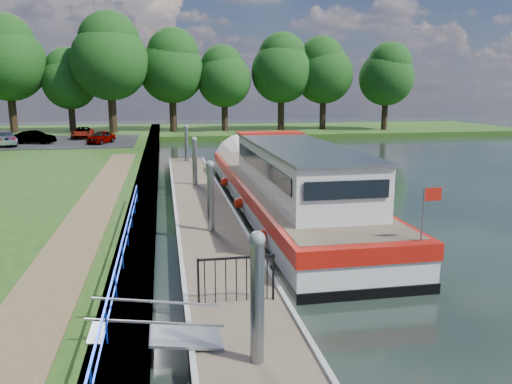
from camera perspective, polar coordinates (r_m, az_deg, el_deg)
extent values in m
plane|color=black|center=(10.53, -0.40, -19.31)|extent=(160.00, 160.00, 0.00)
cube|color=#473D2D|center=(24.43, -12.56, -0.47)|extent=(1.10, 90.00, 0.78)
cube|color=#214413|center=(62.59, 2.07, 7.02)|extent=(60.00, 18.00, 0.60)
cube|color=brown|center=(17.73, -19.33, -4.08)|extent=(1.60, 40.00, 0.05)
cube|color=black|center=(48.04, -21.87, 5.37)|extent=(14.00, 12.00, 0.06)
cube|color=#0C2DBF|center=(12.58, -15.43, -7.03)|extent=(0.04, 18.00, 0.04)
cube|color=#0C2DBF|center=(12.69, -15.34, -8.53)|extent=(0.03, 18.00, 0.03)
cylinder|color=#0C2DBF|center=(9.93, -16.75, -14.41)|extent=(0.04, 0.04, 0.72)
cylinder|color=#0C2DBF|center=(11.76, -15.73, -10.15)|extent=(0.04, 0.04, 0.72)
cylinder|color=#0C2DBF|center=(13.63, -15.01, -7.05)|extent=(0.04, 0.04, 0.72)
cylinder|color=#0C2DBF|center=(15.53, -14.47, -4.70)|extent=(0.04, 0.04, 0.72)
cylinder|color=#0C2DBF|center=(17.46, -14.05, -2.87)|extent=(0.04, 0.04, 0.72)
cylinder|color=#0C2DBF|center=(19.40, -13.71, -1.40)|extent=(0.04, 0.04, 0.72)
cylinder|color=#0C2DBF|center=(21.35, -13.44, -0.20)|extent=(0.04, 0.04, 0.72)
cube|color=brown|center=(22.53, -6.22, -1.55)|extent=(2.50, 30.00, 0.24)
cube|color=#9EA0A3|center=(11.36, -1.32, -16.53)|extent=(2.30, 5.00, 0.30)
cube|color=#9EA0A3|center=(18.74, -5.26, -5.00)|extent=(2.30, 5.00, 0.30)
cube|color=#9EA0A3|center=(26.48, -6.87, -0.08)|extent=(2.30, 5.00, 0.30)
cube|color=#9EA0A3|center=(34.34, -7.75, 2.61)|extent=(2.30, 5.00, 0.30)
cube|color=#9EA0A3|center=(22.61, -3.22, -1.06)|extent=(0.12, 30.00, 0.06)
cube|color=#9EA0A3|center=(22.45, -9.26, -1.29)|extent=(0.12, 30.00, 0.06)
cylinder|color=gray|center=(9.56, 0.14, -15.18)|extent=(0.26, 0.26, 3.40)
sphere|color=gray|center=(8.92, 0.14, -5.39)|extent=(0.30, 0.30, 0.30)
cylinder|color=gray|center=(17.98, -5.17, -2.25)|extent=(0.26, 0.26, 3.40)
sphere|color=gray|center=(17.65, -5.27, 3.12)|extent=(0.30, 0.30, 0.30)
cylinder|color=gray|center=(26.78, -7.00, 2.34)|extent=(0.26, 0.26, 3.40)
sphere|color=gray|center=(26.56, -7.09, 5.96)|extent=(0.30, 0.30, 0.30)
cylinder|color=gray|center=(35.68, -7.92, 4.65)|extent=(0.26, 0.26, 3.40)
sphere|color=gray|center=(35.51, -8.00, 7.37)|extent=(0.30, 0.30, 0.30)
cube|color=#A5A8AD|center=(10.55, -11.23, -15.73)|extent=(2.58, 1.00, 0.43)
cube|color=#A5A8AD|center=(9.90, -11.38, -14.44)|extent=(2.58, 0.04, 0.41)
cube|color=#A5A8AD|center=(10.77, -11.32, -12.20)|extent=(2.58, 0.04, 0.41)
cube|color=black|center=(11.96, -6.61, -10.19)|extent=(0.05, 0.05, 1.15)
cube|color=black|center=(12.19, 1.98, -9.67)|extent=(0.05, 0.05, 1.15)
cube|color=black|center=(11.85, -2.29, -7.53)|extent=(1.85, 0.05, 0.05)
cube|color=black|center=(11.97, -5.88, -10.15)|extent=(0.02, 0.02, 1.10)
cube|color=black|center=(11.99, -4.67, -10.09)|extent=(0.02, 0.02, 1.10)
cube|color=black|center=(12.01, -3.47, -10.02)|extent=(0.02, 0.02, 1.10)
cube|color=black|center=(12.04, -2.27, -9.95)|extent=(0.02, 0.02, 1.10)
cube|color=black|center=(12.08, -1.08, -9.88)|extent=(0.02, 0.02, 1.10)
cube|color=black|center=(12.12, 0.10, -9.80)|extent=(0.02, 0.02, 1.10)
cube|color=black|center=(12.16, 1.28, -9.72)|extent=(0.02, 0.02, 1.10)
cube|color=black|center=(22.74, 2.96, -2.04)|extent=(4.00, 20.00, 0.55)
cube|color=silver|center=(22.61, 2.98, -0.57)|extent=(3.96, 19.90, 0.65)
cube|color=#B4150C|center=(22.50, 2.99, 0.83)|extent=(4.04, 20.00, 0.48)
cube|color=brown|center=(22.45, 3.00, 1.43)|extent=(3.68, 19.20, 0.04)
cone|color=silver|center=(32.66, -1.27, 3.13)|extent=(4.00, 1.50, 4.00)
cube|color=silver|center=(19.92, 4.70, 2.65)|extent=(3.00, 11.00, 1.75)
cube|color=gray|center=(19.79, 4.74, 5.28)|extent=(3.10, 11.20, 0.10)
cube|color=black|center=(19.54, 0.40, 3.26)|extent=(0.04, 10.00, 0.55)
cube|color=black|center=(20.33, 8.86, 3.45)|extent=(0.04, 10.00, 0.55)
cube|color=black|center=(25.23, 1.41, 5.17)|extent=(2.60, 0.04, 0.55)
cube|color=black|center=(14.68, 10.37, 0.23)|extent=(2.60, 0.04, 0.55)
cube|color=#B4150C|center=(24.82, 1.58, 6.80)|extent=(3.20, 1.60, 0.06)
cylinder|color=gray|center=(13.93, 18.51, -2.50)|extent=(0.05, 0.05, 1.50)
cube|color=#B4150C|center=(13.93, 19.55, -0.25)|extent=(0.50, 0.02, 0.35)
sphere|color=#FF2A0E|center=(16.48, 0.64, -5.12)|extent=(0.44, 0.44, 0.44)
sphere|color=#FF2A0E|center=(21.25, -1.96, -1.27)|extent=(0.44, 0.44, 0.44)
sphere|color=#FF2A0E|center=(26.10, -3.60, 1.16)|extent=(0.44, 0.44, 0.44)
imported|color=#594C47|center=(16.31, 3.81, 0.66)|extent=(0.52, 0.69, 1.72)
cylinder|color=#332316|center=(60.44, -26.03, 7.97)|extent=(0.83, 0.83, 4.21)
sphere|color=#113911|center=(60.44, -26.50, 13.05)|extent=(7.95, 7.95, 7.95)
sphere|color=#113911|center=(60.72, -26.85, 14.89)|extent=(6.31, 6.31, 6.31)
cylinder|color=#332316|center=(59.68, -20.26, 7.86)|extent=(0.70, 0.70, 3.10)
sphere|color=#113911|center=(59.59, -20.53, 11.65)|extent=(5.85, 5.85, 5.85)
sphere|color=#113911|center=(59.82, -20.77, 13.04)|extent=(4.65, 4.65, 4.65)
cylinder|color=#332316|center=(56.56, -16.07, 8.56)|extent=(0.84, 0.84, 4.29)
sphere|color=#113911|center=(56.56, -16.39, 14.10)|extent=(8.10, 8.10, 8.10)
sphere|color=#113911|center=(56.84, -16.45, 16.14)|extent=(6.44, 6.44, 6.44)
cylinder|color=#332316|center=(58.32, -9.45, 8.71)|extent=(0.79, 0.79, 3.83)
sphere|color=#113911|center=(58.29, -9.62, 13.52)|extent=(7.24, 7.24, 7.24)
sphere|color=#113911|center=(58.15, -9.49, 15.32)|extent=(5.75, 5.75, 5.75)
cylinder|color=#332316|center=(58.49, -3.59, 8.57)|extent=(0.72, 0.72, 3.26)
sphere|color=#113911|center=(58.41, -3.64, 12.65)|extent=(6.16, 6.16, 6.16)
sphere|color=#113911|center=(58.68, -3.89, 14.15)|extent=(4.89, 4.89, 4.89)
cylinder|color=#332316|center=(59.95, 2.88, 8.90)|extent=(0.78, 0.78, 3.77)
sphere|color=#113911|center=(59.91, 2.93, 13.51)|extent=(7.13, 7.13, 7.13)
sphere|color=#113911|center=(60.26, 3.01, 15.19)|extent=(5.66, 5.66, 5.66)
cylinder|color=#332316|center=(61.37, 7.63, 8.82)|extent=(0.77, 0.77, 3.65)
sphere|color=#113911|center=(61.32, 7.75, 13.17)|extent=(6.89, 6.89, 6.89)
sphere|color=#113911|center=(61.29, 7.47, 14.79)|extent=(5.47, 5.47, 5.47)
cylinder|color=#332316|center=(62.23, 14.47, 8.48)|extent=(0.74, 0.74, 3.41)
sphere|color=#113911|center=(62.16, 14.68, 12.49)|extent=(6.43, 6.43, 6.43)
sphere|color=#113911|center=(62.11, 15.04, 13.96)|extent=(5.11, 5.11, 5.11)
imported|color=#999999|center=(44.85, -17.29, 6.01)|extent=(2.42, 3.41, 1.08)
imported|color=#999999|center=(46.60, -23.95, 5.74)|extent=(3.51, 2.03, 1.09)
imported|color=#999999|center=(46.01, -26.89, 5.51)|extent=(3.21, 4.60, 1.24)
imported|color=#999999|center=(50.01, -19.20, 6.42)|extent=(1.86, 3.86, 1.06)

